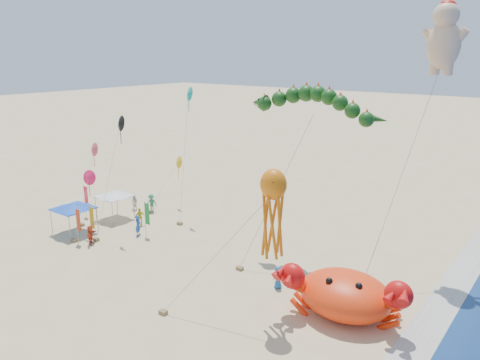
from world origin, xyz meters
name	(u,v)px	position (x,y,z in m)	size (l,w,h in m)	color
ground	(245,279)	(0.00, 0.00, 0.00)	(320.00, 320.00, 0.00)	#D1B784
foam_strip	(419,341)	(12.00, 0.00, 0.01)	(320.00, 320.00, 0.00)	silver
crab_inflatable	(345,294)	(7.53, -0.15, 1.48)	(7.66, 6.01, 3.36)	#FF360D
dragon_kite	(312,107)	(1.66, 5.65, 11.68)	(10.21, 5.91, 12.81)	#143F11
cherub_kite	(444,36)	(8.90, 10.27, 16.48)	(3.03, 8.45, 18.79)	#EEBF91
octopus_kite	(272,207)	(4.18, -3.14, 7.07)	(6.54, 4.42, 9.27)	orange
canopy_blue	(73,206)	(-17.32, -1.98, 2.44)	(3.31, 3.31, 2.71)	gray
canopy_white	(114,194)	(-17.44, 2.50, 2.44)	(3.04, 3.04, 2.71)	gray
feather_flags	(100,212)	(-15.19, -0.75, 2.01)	(9.14, 4.52, 3.20)	gray
beachgoers	(154,224)	(-11.58, 2.12, 0.85)	(24.53, 9.98, 1.84)	silver
small_kites	(134,151)	(-15.05, 3.22, 6.85)	(8.59, 13.69, 12.47)	black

